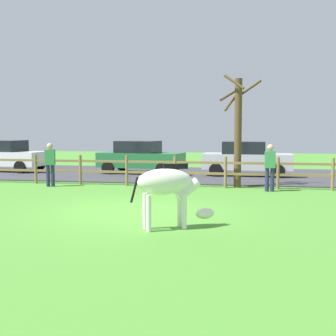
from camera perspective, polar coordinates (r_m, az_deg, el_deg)
The scene contains 10 objects.
ground_plane at distance 11.68m, azimuth -4.55°, elevation -5.55°, with size 60.00×60.00×0.00m, color #47842D.
parking_asphalt at distance 20.72m, azimuth 2.12°, elevation -0.85°, with size 28.00×7.40×0.05m, color #38383D.
paddock_fence at distance 16.56m, azimuth -2.28°, elevation -0.11°, with size 20.80×0.11×1.16m.
bare_tree at distance 16.37m, azimuth 9.10°, elevation 5.12°, with size 1.54×1.40×4.14m.
zebra at distance 9.40m, azimuth 0.05°, elevation -2.40°, with size 1.75×1.17×1.41m.
parked_car_silver at distance 20.34m, azimuth 10.22°, elevation 1.28°, with size 4.06×2.00×1.56m.
parked_car_white at distance 23.64m, azimuth -20.42°, elevation 1.56°, with size 4.13×2.16×1.56m.
parked_car_green at distance 21.01m, azimuth -3.63°, elevation 1.47°, with size 4.18×2.28×1.56m.
visitor_left_of_tree at distance 15.52m, azimuth 13.17°, elevation 0.33°, with size 0.37×0.23×1.64m.
visitor_right_of_tree at distance 17.02m, azimuth -15.14°, elevation 0.69°, with size 0.40×0.30×1.64m.
Camera 1 is at (2.99, -11.09, 2.14)m, focal length 46.67 mm.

